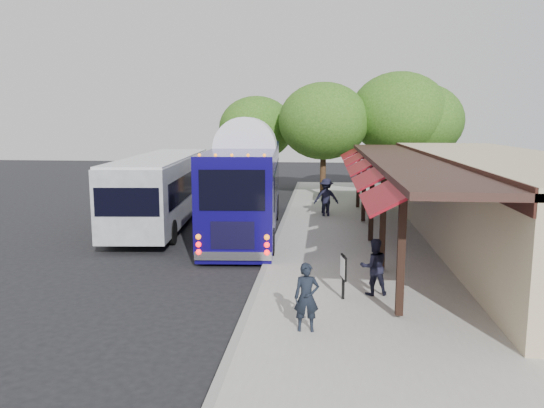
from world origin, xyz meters
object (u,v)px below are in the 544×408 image
at_px(ped_c, 325,199).
at_px(sign_board, 343,270).
at_px(ped_a, 307,297).
at_px(ped_b, 374,267).
at_px(city_bus, 163,187).
at_px(coach_bus, 247,183).
at_px(ped_d, 326,197).

height_order(ped_c, sign_board, ped_c).
distance_m(ped_a, ped_b, 3.21).
distance_m(city_bus, sign_board, 13.12).
bearing_deg(ped_a, city_bus, 115.78).
xyz_separation_m(ped_b, ped_c, (-1.29, 12.68, -0.02)).
height_order(city_bus, ped_b, city_bus).
relative_size(coach_bus, ped_d, 6.71).
bearing_deg(ped_c, ped_d, 96.18).
bearing_deg(coach_bus, ped_d, 37.92).
bearing_deg(ped_b, ped_d, -94.96).
xyz_separation_m(coach_bus, ped_d, (3.52, 3.15, -1.05)).
bearing_deg(ped_b, city_bus, -58.86).
bearing_deg(ped_d, city_bus, 10.91).
xyz_separation_m(coach_bus, city_bus, (-4.12, 1.07, -0.36)).
bearing_deg(ped_d, coach_bus, 37.52).
relative_size(city_bus, ped_b, 7.78).
height_order(ped_b, sign_board, ped_b).
distance_m(ped_b, sign_board, 0.96).
distance_m(coach_bus, ped_c, 5.36).
distance_m(coach_bus, ped_a, 11.93).
xyz_separation_m(ped_b, ped_d, (-1.25, 11.94, 0.15)).
xyz_separation_m(city_bus, sign_board, (8.05, -10.32, -0.82)).
bearing_deg(city_bus, sign_board, -56.99).
xyz_separation_m(ped_d, sign_board, (0.41, -12.40, -0.13)).
distance_m(coach_bus, city_bus, 4.28).
distance_m(ped_b, ped_d, 12.00).
distance_m(ped_a, sign_board, 2.41).
distance_m(coach_bus, ped_d, 4.84).
height_order(ped_a, sign_board, ped_a).
xyz_separation_m(coach_bus, ped_b, (4.77, -8.78, -1.20)).
bearing_deg(sign_board, ped_c, 80.52).
distance_m(city_bus, ped_a, 14.47).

